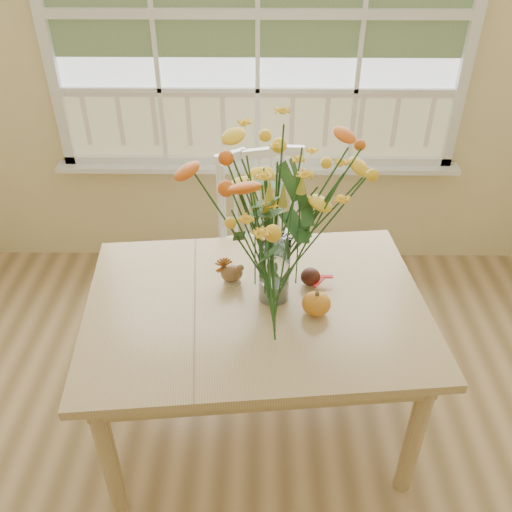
{
  "coord_description": "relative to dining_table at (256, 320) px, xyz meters",
  "views": [
    {
      "loc": [
        0.03,
        -0.78,
        2.16
      ],
      "look_at": [
        0.01,
        0.9,
        0.95
      ],
      "focal_mm": 38.0,
      "sensor_mm": 36.0,
      "label": 1
    }
  ],
  "objects": [
    {
      "name": "flower_vase",
      "position": [
        0.07,
        0.04,
        0.51
      ],
      "size": [
        0.59,
        0.59,
        0.7
      ],
      "color": "white",
      "rests_on": "dining_table"
    },
    {
      "name": "dark_gourd",
      "position": [
        0.23,
        0.12,
        0.13
      ],
      "size": [
        0.13,
        0.1,
        0.07
      ],
      "color": "#38160F",
      "rests_on": "dining_table"
    },
    {
      "name": "dining_table",
      "position": [
        0.0,
        0.0,
        0.0
      ],
      "size": [
        1.45,
        1.1,
        0.73
      ],
      "rotation": [
        0.0,
        0.0,
        0.1
      ],
      "color": "tan",
      "rests_on": "floor"
    },
    {
      "name": "pumpkin",
      "position": [
        0.24,
        -0.06,
        0.14
      ],
      "size": [
        0.11,
        0.11,
        0.09
      ],
      "primitive_type": "ellipsoid",
      "color": "#C46617",
      "rests_on": "dining_table"
    },
    {
      "name": "wall_back",
      "position": [
        -0.01,
        1.37,
        0.71
      ],
      "size": [
        4.0,
        0.02,
        2.7
      ],
      "primitive_type": "cube",
      "color": "beige",
      "rests_on": "floor"
    },
    {
      "name": "turkey_figurine",
      "position": [
        -0.1,
        0.14,
        0.14
      ],
      "size": [
        0.11,
        0.09,
        0.12
      ],
      "rotation": [
        0.0,
        0.0,
        0.24
      ],
      "color": "#CCB78C",
      "rests_on": "dining_table"
    },
    {
      "name": "windsor_chair",
      "position": [
        0.03,
        0.75,
        -0.08
      ],
      "size": [
        0.56,
        0.55,
        0.99
      ],
      "rotation": [
        0.0,
        0.0,
        0.27
      ],
      "color": "white",
      "rests_on": "floor"
    },
    {
      "name": "window",
      "position": [
        -0.01,
        1.33,
        0.89
      ],
      "size": [
        2.42,
        0.12,
        1.74
      ],
      "color": "silver",
      "rests_on": "wall_back"
    }
  ]
}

